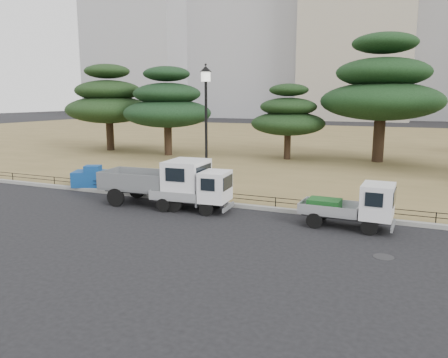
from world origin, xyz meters
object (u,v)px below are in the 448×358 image
at_px(street_lamp, 206,111).
at_px(tarp_pile, 91,178).
at_px(truck_large, 161,180).
at_px(truck_kei_front, 197,191).
at_px(truck_kei_rear, 354,205).

height_order(street_lamp, tarp_pile, street_lamp).
height_order(truck_large, tarp_pile, truck_large).
height_order(truck_kei_front, truck_kei_rear, truck_kei_front).
relative_size(truck_kei_front, tarp_pile, 1.65).
xyz_separation_m(truck_kei_rear, tarp_pile, (-13.21, 1.72, -0.25)).
bearing_deg(street_lamp, truck_kei_front, -78.53).
bearing_deg(tarp_pile, street_lamp, -2.14).
bearing_deg(truck_large, truck_kei_front, -10.66).
distance_m(truck_kei_rear, street_lamp, 7.41).
height_order(truck_large, truck_kei_front, truck_large).
relative_size(street_lamp, tarp_pile, 2.90).
relative_size(truck_large, truck_kei_rear, 1.47).
xyz_separation_m(truck_kei_front, street_lamp, (-0.31, 1.53, 3.21)).
distance_m(truck_kei_front, street_lamp, 3.57).
distance_m(street_lamp, tarp_pile, 7.55).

